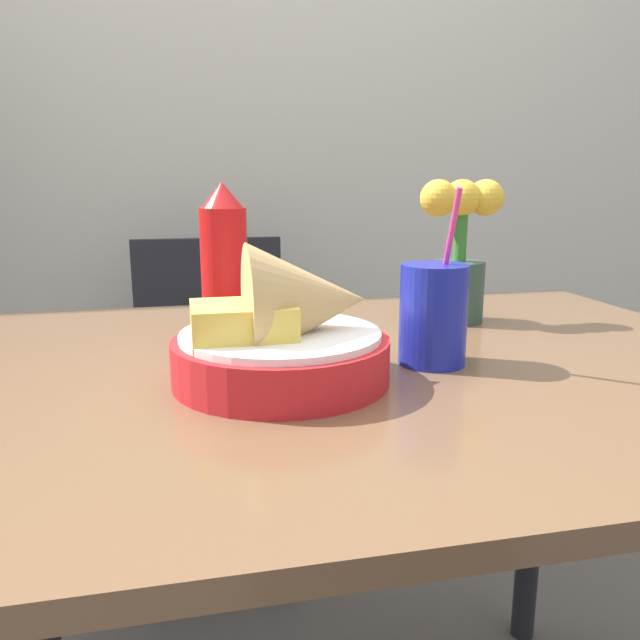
% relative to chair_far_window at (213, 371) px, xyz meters
% --- Properties ---
extents(wall_window, '(7.00, 0.06, 2.60)m').
position_rel_chair_far_window_xyz_m(wall_window, '(0.15, 0.36, 0.80)').
color(wall_window, '#B7B2A3').
rests_on(wall_window, ground_plane).
extents(dining_table, '(1.11, 0.83, 0.78)m').
position_rel_chair_far_window_xyz_m(dining_table, '(0.15, -0.89, 0.16)').
color(dining_table, brown).
rests_on(dining_table, ground_plane).
extents(chair_far_window, '(0.40, 0.40, 0.85)m').
position_rel_chair_far_window_xyz_m(chair_far_window, '(0.00, 0.00, 0.00)').
color(chair_far_window, black).
rests_on(chair_far_window, ground_plane).
extents(food_basket, '(0.25, 0.25, 0.16)m').
position_rel_chair_far_window_xyz_m(food_basket, '(0.05, -0.95, 0.33)').
color(food_basket, red).
rests_on(food_basket, dining_table).
extents(ketchup_bottle, '(0.07, 0.07, 0.22)m').
position_rel_chair_far_window_xyz_m(ketchup_bottle, '(-0.01, -0.72, 0.38)').
color(ketchup_bottle, red).
rests_on(ketchup_bottle, dining_table).
extents(drink_cup, '(0.08, 0.08, 0.22)m').
position_rel_chair_far_window_xyz_m(drink_cup, '(0.23, -0.92, 0.33)').
color(drink_cup, '#192399').
rests_on(drink_cup, dining_table).
extents(flower_vase, '(0.14, 0.08, 0.23)m').
position_rel_chair_far_window_xyz_m(flower_vase, '(0.37, -0.70, 0.39)').
color(flower_vase, '#2D4738').
rests_on(flower_vase, dining_table).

